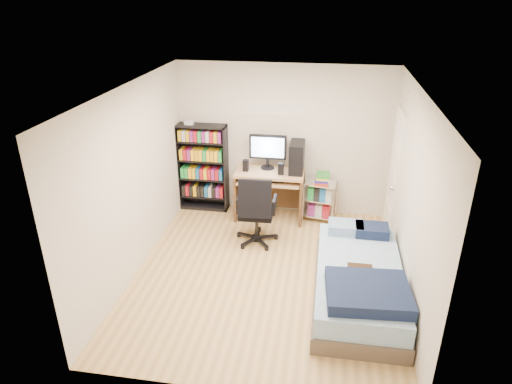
% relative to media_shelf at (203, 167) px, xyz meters
% --- Properties ---
extents(room, '(3.58, 4.08, 2.58)m').
position_rel_media_shelf_xyz_m(room, '(1.35, -1.84, 0.48)').
color(room, tan).
rests_on(room, ground).
extents(media_shelf, '(0.84, 0.28, 1.56)m').
position_rel_media_shelf_xyz_m(media_shelf, '(0.00, 0.00, 0.00)').
color(media_shelf, black).
rests_on(media_shelf, room).
extents(computer_desk, '(1.11, 0.64, 1.40)m').
position_rel_media_shelf_xyz_m(computer_desk, '(1.29, -0.11, -0.02)').
color(computer_desk, tan).
rests_on(computer_desk, room).
extents(office_chair, '(0.68, 0.68, 1.10)m').
position_rel_media_shelf_xyz_m(office_chair, '(1.09, -1.04, -0.42)').
color(office_chair, black).
rests_on(office_chair, room).
extents(wire_cart, '(0.56, 0.44, 0.82)m').
position_rel_media_shelf_xyz_m(wire_cart, '(2.00, -0.12, -0.24)').
color(wire_cart, silver).
rests_on(wire_cart, room).
extents(bed, '(1.06, 2.12, 0.60)m').
position_rel_media_shelf_xyz_m(bed, '(2.56, -2.20, -0.51)').
color(bed, brown).
rests_on(bed, room).
extents(door, '(0.12, 0.80, 2.00)m').
position_rel_media_shelf_xyz_m(door, '(3.08, -0.49, 0.23)').
color(door, silver).
rests_on(door, room).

